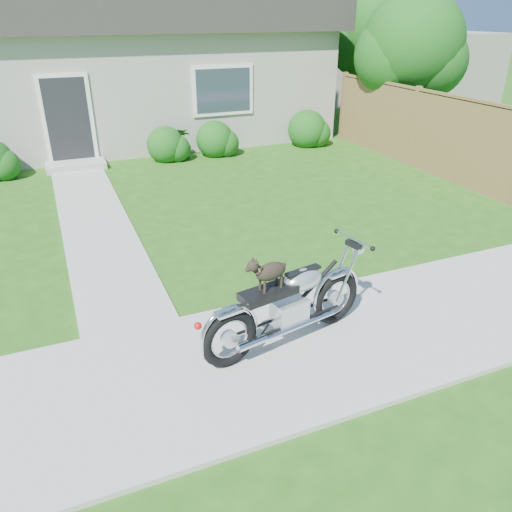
# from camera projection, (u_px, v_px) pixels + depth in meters

# --- Properties ---
(ground) EXTENTS (80.00, 80.00, 0.00)m
(ground) POSITION_uv_depth(u_px,v_px,m) (282.00, 352.00, 5.68)
(ground) COLOR #235114
(ground) RESTS_ON ground
(sidewalk) EXTENTS (24.00, 2.20, 0.04)m
(sidewalk) POSITION_uv_depth(u_px,v_px,m) (282.00, 351.00, 5.68)
(sidewalk) COLOR #9E9B93
(sidewalk) RESTS_ON ground
(walkway) EXTENTS (1.20, 8.00, 0.03)m
(walkway) POSITION_uv_depth(u_px,v_px,m) (94.00, 219.00, 9.29)
(walkway) COLOR #9E9B93
(walkway) RESTS_ON ground
(house) EXTENTS (12.60, 7.03, 4.50)m
(house) POSITION_uv_depth(u_px,v_px,m) (108.00, 62.00, 14.65)
(house) COLOR #AEA99D
(house) RESTS_ON ground
(fence) EXTENTS (0.12, 6.62, 1.90)m
(fence) POSITION_uv_depth(u_px,v_px,m) (414.00, 127.00, 12.22)
(fence) COLOR olive
(fence) RESTS_ON ground
(tree_near) EXTENTS (2.70, 2.65, 4.07)m
(tree_near) POSITION_uv_depth(u_px,v_px,m) (417.00, 48.00, 13.19)
(tree_near) COLOR #3D2B1C
(tree_near) RESTS_ON ground
(tree_far) EXTENTS (2.86, 2.84, 4.36)m
(tree_far) POSITION_uv_depth(u_px,v_px,m) (382.00, 35.00, 16.19)
(tree_far) COLOR #3D2B1C
(tree_far) RESTS_ON ground
(shrub_row) EXTENTS (10.95, 1.09, 1.09)m
(shrub_row) POSITION_uv_depth(u_px,v_px,m) (150.00, 146.00, 12.64)
(shrub_row) COLOR #184F15
(shrub_row) RESTS_ON ground
(potted_plant_right) EXTENTS (0.54, 0.54, 0.79)m
(potted_plant_right) POSITION_uv_depth(u_px,v_px,m) (182.00, 143.00, 13.00)
(potted_plant_right) COLOR #28691D
(potted_plant_right) RESTS_ON ground
(motorcycle_with_dog) EXTENTS (2.21, 0.75, 1.18)m
(motorcycle_with_dog) POSITION_uv_depth(u_px,v_px,m) (289.00, 303.00, 5.59)
(motorcycle_with_dog) COLOR black
(motorcycle_with_dog) RESTS_ON sidewalk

